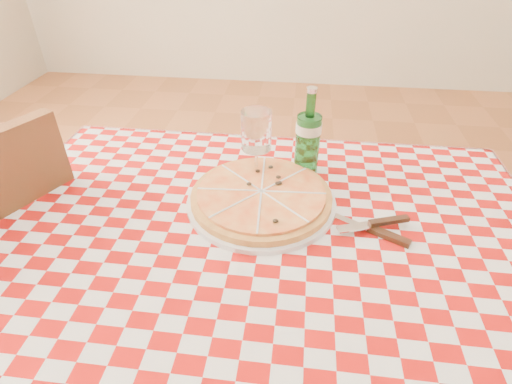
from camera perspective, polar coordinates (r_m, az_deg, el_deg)
dining_table at (r=0.98m, az=0.74°, el=-9.71°), size 1.20×0.80×0.75m
tablecloth at (r=0.91m, az=0.78°, el=-5.54°), size 1.30×0.90×0.01m
chair_far at (r=1.33m, az=-32.75°, el=-8.81°), size 0.57×0.57×0.95m
pizza_plate at (r=0.97m, az=0.76°, el=-0.54°), size 0.38×0.38×0.05m
water_bottle at (r=1.06m, az=7.50°, el=8.47°), size 0.08×0.08×0.24m
wine_glass at (r=1.02m, az=0.05°, el=6.45°), size 0.09×0.09×0.20m
cutlery at (r=0.94m, az=15.83°, el=-4.63°), size 0.24×0.20×0.03m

